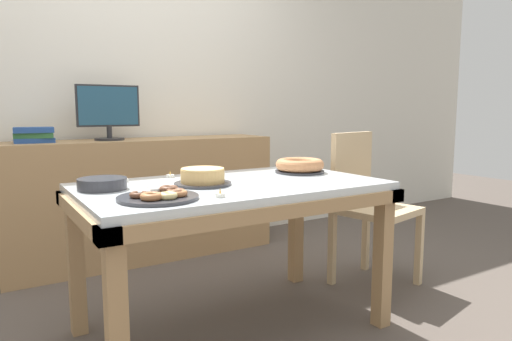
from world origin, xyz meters
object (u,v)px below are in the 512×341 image
chair (367,200)px  cake_golden_bundt (300,166)px  pastry_platter (159,195)px  tealight_left_edge (170,176)px  tealight_near_cakes (220,195)px  cake_chocolate_round (203,177)px  plate_stack (102,184)px  book_stack (34,135)px  tealight_right_edge (124,180)px  computer_monitor (109,113)px

chair → cake_golden_bundt: 0.59m
pastry_platter → tealight_left_edge: 0.58m
pastry_platter → tealight_near_cakes: size_ratio=7.85×
cake_chocolate_round → pastry_platter: 0.37m
cake_golden_bundt → plate_stack: size_ratio=1.29×
book_stack → cake_golden_bundt: 1.71m
chair → plate_stack: (-1.59, 0.02, 0.24)m
tealight_right_edge → tealight_left_edge: size_ratio=1.00×
cake_chocolate_round → plate_stack: size_ratio=1.26×
cake_golden_bundt → tealight_near_cakes: cake_golden_bundt is taller
cake_chocolate_round → plate_stack: cake_chocolate_round is taller
cake_golden_bundt → plate_stack: cake_golden_bundt is taller
chair → pastry_platter: bearing=-167.2°
computer_monitor → tealight_near_cakes: bearing=-89.5°
chair → cake_chocolate_round: (-1.17, -0.11, 0.25)m
computer_monitor → tealight_near_cakes: size_ratio=10.60×
tealight_right_edge → book_stack: bearing=104.6°
plate_stack → chair: bearing=-0.5°
computer_monitor → cake_chocolate_round: computer_monitor is taller
computer_monitor → book_stack: 0.49m
computer_monitor → tealight_near_cakes: (0.01, -1.63, -0.32)m
pastry_platter → tealight_near_cakes: bearing=-21.7°
book_stack → tealight_left_edge: book_stack is taller
pastry_platter → tealight_right_edge: size_ratio=7.85×
computer_monitor → cake_golden_bundt: computer_monitor is taller
cake_chocolate_round → tealight_right_edge: 0.40m
tealight_left_edge → plate_stack: bearing=-155.0°
chair → tealight_right_edge: chair is taller
tealight_right_edge → tealight_left_edge: 0.24m
cake_chocolate_round → plate_stack: 0.44m
book_stack → tealight_near_cakes: (0.49, -1.63, -0.18)m
chair → pastry_platter: chair is taller
plate_stack → tealight_right_edge: (0.14, 0.15, -0.01)m
chair → pastry_platter: size_ratio=2.99×
chair → tealight_near_cakes: (-1.24, -0.42, 0.22)m
tealight_left_edge → cake_chocolate_round: bearing=-82.0°
chair → plate_stack: chair is taller
cake_chocolate_round → cake_golden_bundt: (0.64, 0.10, 0.00)m
cake_golden_bundt → tealight_right_edge: bearing=169.2°
pastry_platter → book_stack: bearing=99.7°
computer_monitor → cake_chocolate_round: 1.35m
plate_stack → tealight_right_edge: bearing=48.0°
pastry_platter → plate_stack: 0.37m
cake_chocolate_round → tealight_right_edge: cake_chocolate_round is taller
tealight_near_cakes → tealight_left_edge: bearing=87.3°
chair → tealight_right_edge: size_ratio=23.50×
book_stack → tealight_near_cakes: book_stack is taller
tealight_right_edge → tealight_near_cakes: bearing=-70.1°
book_stack → cake_chocolate_round: 1.44m
plate_stack → tealight_near_cakes: 0.56m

